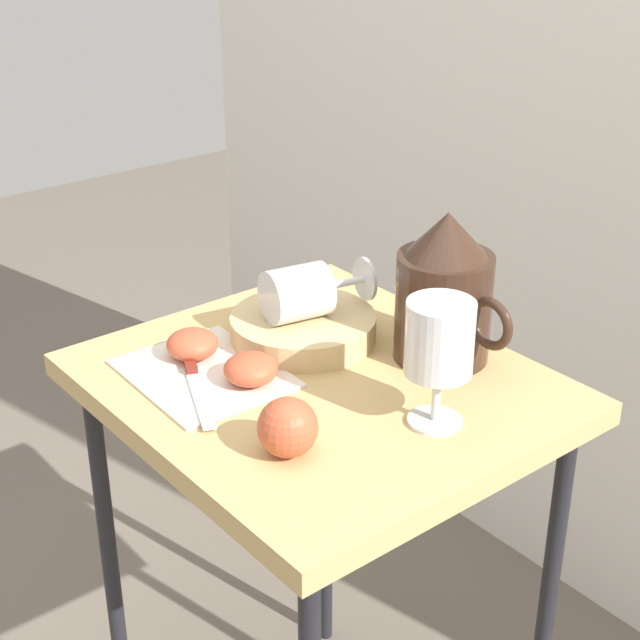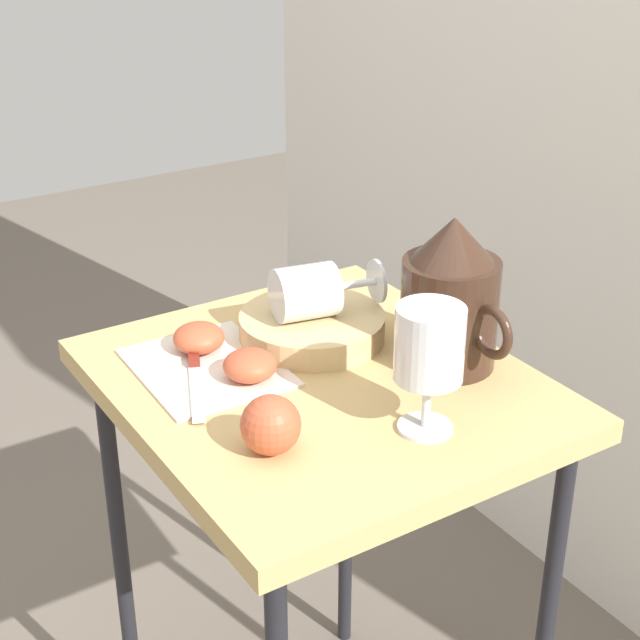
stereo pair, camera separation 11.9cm
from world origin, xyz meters
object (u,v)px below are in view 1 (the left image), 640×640
(wine_glass_upright, at_px, (439,345))
(knife, at_px, (191,369))
(apple_half_left, at_px, (192,344))
(pitcher, at_px, (444,301))
(wine_glass_tipped_near, at_px, (300,292))
(apple_whole, at_px, (288,427))
(apple_half_right, at_px, (251,369))
(basket_tray, at_px, (303,327))
(table, at_px, (320,428))

(wine_glass_upright, height_order, knife, wine_glass_upright)
(apple_half_left, bearing_deg, pitcher, 52.58)
(wine_glass_tipped_near, height_order, apple_whole, wine_glass_tipped_near)
(apple_half_right, distance_m, knife, 0.08)
(basket_tray, bearing_deg, wine_glass_tipped_near, -71.44)
(basket_tray, bearing_deg, knife, -93.20)
(basket_tray, relative_size, knife, 0.97)
(wine_glass_upright, bearing_deg, apple_half_right, -150.75)
(apple_half_right, relative_size, knife, 0.33)
(wine_glass_upright, relative_size, apple_whole, 2.27)
(wine_glass_tipped_near, relative_size, knife, 0.77)
(wine_glass_upright, distance_m, wine_glass_tipped_near, 0.26)
(apple_half_right, bearing_deg, wine_glass_upright, 29.25)
(table, distance_m, apple_half_left, 0.20)
(apple_half_left, height_order, knife, apple_half_left)
(wine_glass_tipped_near, bearing_deg, pitcher, 37.46)
(apple_half_left, relative_size, knife, 0.33)
(apple_half_right, bearing_deg, apple_half_left, -168.67)
(table, distance_m, apple_half_right, 0.13)
(apple_half_left, height_order, apple_whole, apple_whole)
(table, xyz_separation_m, apple_half_right, (-0.04, -0.08, 0.10))
(table, relative_size, wine_glass_tipped_near, 4.64)
(wine_glass_tipped_near, bearing_deg, table, -24.30)
(table, xyz_separation_m, wine_glass_tipped_near, (-0.09, 0.04, 0.15))
(apple_whole, xyz_separation_m, knife, (-0.22, 0.01, -0.02))
(apple_half_right, height_order, knife, apple_half_right)
(basket_tray, distance_m, wine_glass_upright, 0.27)
(wine_glass_upright, distance_m, apple_half_left, 0.34)
(basket_tray, xyz_separation_m, apple_whole, (0.21, -0.18, 0.02))
(apple_half_right, bearing_deg, table, 63.51)
(basket_tray, distance_m, knife, 0.17)
(table, height_order, pitcher, pitcher)
(pitcher, xyz_separation_m, wine_glass_upright, (0.11, -0.12, 0.02))
(knife, bearing_deg, wine_glass_upright, 30.30)
(pitcher, distance_m, apple_half_left, 0.33)
(pitcher, relative_size, apple_half_left, 2.95)
(table, relative_size, apple_whole, 10.72)
(pitcher, bearing_deg, wine_glass_upright, -47.64)
(pitcher, distance_m, apple_half_right, 0.26)
(apple_half_left, bearing_deg, wine_glass_upright, 23.80)
(basket_tray, distance_m, apple_half_right, 0.14)
(wine_glass_tipped_near, bearing_deg, basket_tray, 108.56)
(knife, bearing_deg, pitcher, 59.98)
(wine_glass_tipped_near, xyz_separation_m, apple_half_left, (-0.05, -0.14, -0.05))
(apple_half_left, xyz_separation_m, knife, (0.03, -0.02, -0.01))
(wine_glass_upright, bearing_deg, wine_glass_tipped_near, 178.70)
(basket_tray, distance_m, apple_half_left, 0.15)
(basket_tray, relative_size, apple_whole, 2.91)
(wine_glass_tipped_near, height_order, apple_half_left, wine_glass_tipped_near)
(wine_glass_upright, bearing_deg, apple_whole, -108.04)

